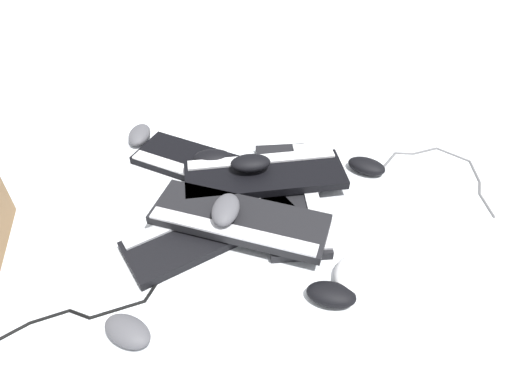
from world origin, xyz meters
The scene contains 15 objects.
ground_plane centered at (0.00, 0.00, 0.00)m, with size 3.20×3.20×0.00m, color silver.
keyboard_0 centered at (0.13, 0.03, 0.01)m, with size 0.17×0.45×0.03m.
keyboard_1 centered at (-0.11, 0.17, 0.01)m, with size 0.46×0.34×0.03m.
keyboard_2 centered at (-0.08, -0.08, 0.01)m, with size 0.46×0.35×0.03m.
keyboard_3 centered at (-0.01, -0.08, 0.04)m, with size 0.46×0.29×0.03m.
keyboard_4 centered at (0.06, 0.09, 0.04)m, with size 0.45×0.20×0.03m.
mouse_0 centered at (0.24, -0.25, 0.02)m, with size 0.11×0.07×0.04m, color silver.
mouse_1 centered at (0.02, 0.10, 0.08)m, with size 0.11×0.07×0.04m, color black.
mouse_2 centered at (0.19, -0.30, 0.02)m, with size 0.11×0.07×0.04m, color black.
mouse_3 centered at (0.36, 0.14, 0.02)m, with size 0.11×0.07×0.04m, color black.
mouse_4 centered at (-0.08, 0.16, 0.05)m, with size 0.11×0.07×0.04m, color black.
mouse_5 centered at (-0.04, -0.08, 0.08)m, with size 0.11×0.07×0.04m, color #4C4C51.
mouse_6 centered at (-0.32, 0.33, 0.02)m, with size 0.11×0.07×0.04m, color #4C4C51.
mouse_7 centered at (-0.24, -0.37, 0.02)m, with size 0.11×0.07×0.04m, color #4C4C51.
cable_1 centered at (0.59, 0.15, 0.00)m, with size 0.29×0.31×0.01m.
Camera 1 is at (0.00, -0.88, 0.86)m, focal length 32.00 mm.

